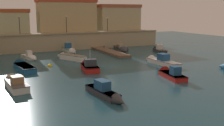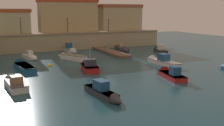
# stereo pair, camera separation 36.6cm
# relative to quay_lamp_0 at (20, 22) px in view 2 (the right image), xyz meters

# --- Properties ---
(ground_plane) EXTENTS (103.15, 103.15, 0.00)m
(ground_plane) POSITION_rel_quay_lamp_0_xyz_m (9.21, -18.70, -5.64)
(ground_plane) COLOR #1E4756
(quay_wall) EXTENTS (39.90, 3.31, 3.39)m
(quay_wall) POSITION_rel_quay_lamp_0_xyz_m (9.21, 0.00, -3.93)
(quay_wall) COLOR tan
(quay_wall) RESTS_ON ground
(old_town_backdrop) EXTENTS (35.63, 4.41, 6.93)m
(old_town_backdrop) POSITION_rel_quay_lamp_0_xyz_m (9.79, 3.48, 0.60)
(old_town_backdrop) COLOR #ACAE85
(old_town_backdrop) RESTS_ON ground
(pier_dock) EXTENTS (2.24, 12.68, 0.70)m
(pier_dock) POSITION_rel_quay_lamp_0_xyz_m (14.64, -7.85, -5.43)
(pier_dock) COLOR brown
(pier_dock) RESTS_ON ground
(quay_lamp_0) EXTENTS (0.32, 0.32, 3.38)m
(quay_lamp_0) POSITION_rel_quay_lamp_0_xyz_m (0.00, 0.00, 0.00)
(quay_lamp_0) COLOR black
(quay_lamp_0) RESTS_ON quay_wall
(quay_lamp_1) EXTENTS (0.32, 0.32, 3.33)m
(quay_lamp_1) POSITION_rel_quay_lamp_0_xyz_m (8.87, 0.00, -0.02)
(quay_lamp_1) COLOR black
(quay_lamp_1) RESTS_ON quay_wall
(quay_lamp_2) EXTENTS (0.32, 0.32, 2.96)m
(quay_lamp_2) POSITION_rel_quay_lamp_0_xyz_m (17.79, -0.00, -0.25)
(quay_lamp_2) COLOR black
(quay_lamp_2) RESTS_ON quay_wall
(moored_boat_0) EXTENTS (2.11, 5.99, 1.76)m
(moored_boat_0) POSITION_rel_quay_lamp_0_xyz_m (-3.57, -24.39, -5.20)
(moored_boat_0) COLOR silver
(moored_boat_0) RESTS_ON ground
(moored_boat_1) EXTENTS (1.80, 5.95, 1.67)m
(moored_boat_1) POSITION_rel_quay_lamp_0_xyz_m (3.37, -31.53, -5.19)
(moored_boat_1) COLOR #333338
(moored_boat_1) RESTS_ON ground
(moored_boat_2) EXTENTS (3.86, 6.14, 3.03)m
(moored_boat_2) POSITION_rel_quay_lamp_0_xyz_m (5.92, -11.59, -5.19)
(moored_boat_2) COLOR white
(moored_boat_2) RESTS_ON ground
(moored_boat_4) EXTENTS (2.63, 5.29, 3.21)m
(moored_boat_4) POSITION_rel_quay_lamp_0_xyz_m (6.10, -19.86, -5.17)
(moored_boat_4) COLOR red
(moored_boat_4) RESTS_ON ground
(moored_boat_5) EXTENTS (2.16, 5.65, 1.60)m
(moored_boat_5) POSITION_rel_quay_lamp_0_xyz_m (0.36, -8.39, -5.30)
(moored_boat_5) COLOR white
(moored_boat_5) RESTS_ON ground
(moored_boat_6) EXTENTS (1.76, 7.36, 1.99)m
(moored_boat_6) POSITION_rel_quay_lamp_0_xyz_m (16.75, -20.63, -5.17)
(moored_boat_6) COLOR white
(moored_boat_6) RESTS_ON ground
(moored_boat_7) EXTENTS (2.40, 5.49, 1.97)m
(moored_boat_7) POSITION_rel_quay_lamp_0_xyz_m (13.18, -27.62, -5.25)
(moored_boat_7) COLOR red
(moored_boat_7) RESTS_ON ground
(moored_boat_8) EXTENTS (2.76, 4.93, 1.93)m
(moored_boat_8) POSITION_rel_quay_lamp_0_xyz_m (23.98, -9.98, -5.28)
(moored_boat_8) COLOR #333338
(moored_boat_8) RESTS_ON ground
(moored_boat_9) EXTENTS (3.14, 6.91, 2.41)m
(moored_boat_9) POSITION_rel_quay_lamp_0_xyz_m (17.96, -6.46, -5.26)
(moored_boat_9) COLOR #333338
(moored_boat_9) RESTS_ON ground
(moored_boat_11) EXTENTS (1.57, 6.53, 2.29)m
(moored_boat_11) POSITION_rel_quay_lamp_0_xyz_m (8.17, -4.01, -5.17)
(moored_boat_11) COLOR silver
(moored_boat_11) RESTS_ON ground
(moored_boat_12) EXTENTS (2.46, 6.90, 1.50)m
(moored_boat_12) POSITION_rel_quay_lamp_0_xyz_m (-1.74, -15.67, -5.28)
(moored_boat_12) COLOR #195689
(moored_boat_12) RESTS_ON ground
(mooring_buoy_0) EXTENTS (0.69, 0.69, 0.69)m
(mooring_buoy_0) POSITION_rel_quay_lamp_0_xyz_m (1.91, -15.56, -5.64)
(mooring_buoy_0) COLOR yellow
(mooring_buoy_0) RESTS_ON ground
(mooring_buoy_1) EXTENTS (0.44, 0.44, 0.44)m
(mooring_buoy_1) POSITION_rel_quay_lamp_0_xyz_m (-1.02, -14.30, -5.64)
(mooring_buoy_1) COLOR #EA4C19
(mooring_buoy_1) RESTS_ON ground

